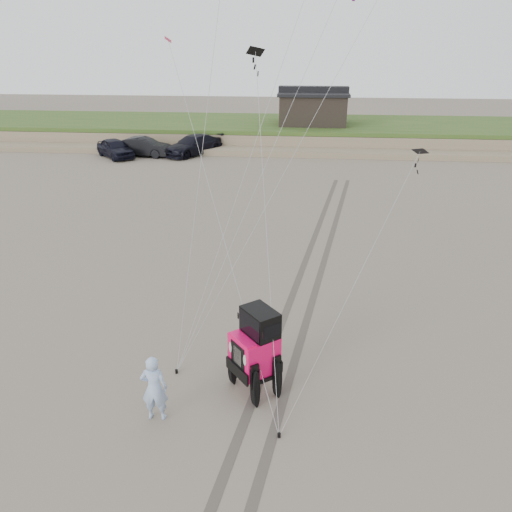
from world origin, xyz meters
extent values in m
plane|color=#6B6054|center=(0.00, 0.00, 0.00)|extent=(160.00, 160.00, 0.00)
cube|color=#7A6B54|center=(0.00, 38.00, 0.70)|extent=(160.00, 12.00, 1.40)
cube|color=#2D4719|center=(0.00, 38.00, 1.55)|extent=(160.00, 12.00, 0.35)
cube|color=#7A6B54|center=(0.00, 31.50, 0.25)|extent=(160.00, 3.50, 0.50)
cube|color=black|center=(2.00, 37.00, 3.03)|extent=(6.00, 5.00, 2.60)
cube|color=black|center=(2.00, 37.00, 4.45)|extent=(6.40, 5.40, 0.25)
cube|color=black|center=(2.00, 37.00, 4.83)|extent=(6.40, 1.20, 0.50)
imported|color=black|center=(-14.08, 28.48, 0.76)|extent=(4.38, 4.50, 1.53)
imported|color=black|center=(-11.93, 29.25, 0.78)|extent=(4.89, 2.26, 1.55)
imported|color=black|center=(-7.94, 30.19, 0.81)|extent=(4.99, 5.86, 1.61)
imported|color=#99BBEC|center=(-1.95, -1.56, 0.91)|extent=(0.69, 0.47, 1.82)
cube|color=#BA173A|center=(-3.91, 9.15, 8.85)|extent=(0.35, 0.52, 0.26)
cube|color=black|center=(4.81, 3.51, 5.87)|extent=(0.47, 0.48, 0.27)
cube|color=black|center=(-0.13, 5.24, 8.49)|extent=(0.60, 0.45, 0.33)
cylinder|color=black|center=(-1.91, 0.29, 0.06)|extent=(0.08, 0.08, 0.12)
cylinder|color=black|center=(1.17, -1.94, 0.06)|extent=(0.08, 0.08, 0.12)
cube|color=#4C443D|center=(1.60, 8.00, 0.00)|extent=(4.42, 29.74, 0.01)
cube|color=#4C443D|center=(2.40, 8.00, 0.00)|extent=(4.42, 29.74, 0.01)
camera|label=1|loc=(1.54, -11.26, 8.74)|focal=35.00mm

